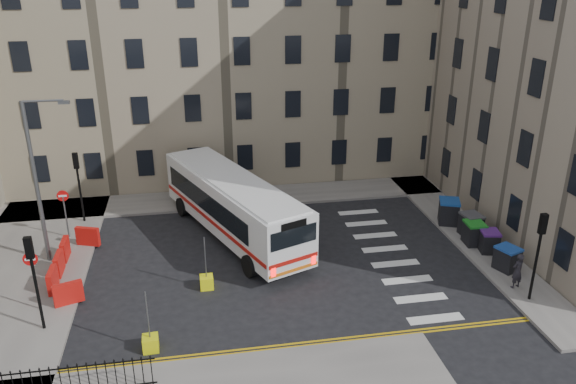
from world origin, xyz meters
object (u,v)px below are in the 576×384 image
object	(u,v)px
streetlamp	(36,181)
wheelie_bin_a	(507,258)
bus	(233,204)
bollard_chevron	(151,343)
wheelie_bin_c	(474,233)
bollard_yellow	(207,282)
pedestrian	(517,271)
wheelie_bin_d	(471,225)
wheelie_bin_b	(489,241)
wheelie_bin_e	(449,211)

from	to	relation	value
streetlamp	wheelie_bin_a	size ratio (longest dim) A/B	6.15
bus	bollard_chevron	bearing A→B (deg)	-135.38
wheelie_bin_c	bollard_yellow	distance (m)	14.15
bus	pedestrian	size ratio (longest dim) A/B	7.24
streetlamp	wheelie_bin_d	distance (m)	22.30
wheelie_bin_a	streetlamp	bearing A→B (deg)	145.59
bus	wheelie_bin_c	distance (m)	12.85
wheelie_bin_b	wheelie_bin_d	xyz separation A→B (m)	(-0.05, 1.87, 0.06)
bollard_yellow	wheelie_bin_d	bearing A→B (deg)	10.53
wheelie_bin_e	pedestrian	size ratio (longest dim) A/B	0.93
bus	wheelie_bin_a	distance (m)	14.13
streetlamp	wheelie_bin_d	world-z (taller)	streetlamp
wheelie_bin_d	bollard_chevron	distance (m)	18.02
bus	bollard_chevron	world-z (taller)	bus
wheelie_bin_a	wheelie_bin_b	xyz separation A→B (m)	(0.07, 1.88, -0.02)
wheelie_bin_c	wheelie_bin_d	distance (m)	1.00
wheelie_bin_c	pedestrian	world-z (taller)	pedestrian
wheelie_bin_c	bollard_chevron	bearing A→B (deg)	-155.96
wheelie_bin_b	streetlamp	bearing A→B (deg)	-175.74
wheelie_bin_e	bollard_yellow	world-z (taller)	wheelie_bin_e
streetlamp	bollard_yellow	world-z (taller)	streetlamp
wheelie_bin_b	wheelie_bin_e	distance (m)	3.65
streetlamp	bollard_chevron	bearing A→B (deg)	-56.38
wheelie_bin_c	wheelie_bin_e	xyz separation A→B (m)	(-0.17, 2.69, 0.09)
streetlamp	wheelie_bin_d	xyz separation A→B (m)	(21.98, -1.16, -3.56)
wheelie_bin_c	wheelie_bin_d	size ratio (longest dim) A/B	0.97
wheelie_bin_e	pedestrian	distance (m)	7.07
streetlamp	bollard_yellow	xyz separation A→B (m)	(7.64, -3.83, -4.04)
pedestrian	bollard_chevron	bearing A→B (deg)	-11.52
wheelie_bin_e	bollard_yellow	distance (m)	14.56
wheelie_bin_e	wheelie_bin_a	bearing A→B (deg)	-64.53
wheelie_bin_e	bollard_yellow	xyz separation A→B (m)	(-13.86, -4.40, -0.55)
wheelie_bin_d	bollard_yellow	size ratio (longest dim) A/B	2.08
wheelie_bin_c	wheelie_bin_e	world-z (taller)	wheelie_bin_e
wheelie_bin_c	pedestrian	size ratio (longest dim) A/B	0.72
wheelie_bin_c	bollard_yellow	world-z (taller)	wheelie_bin_c
wheelie_bin_d	pedestrian	bearing A→B (deg)	-101.34
streetlamp	pedestrian	distance (m)	22.71
wheelie_bin_b	bollard_chevron	size ratio (longest dim) A/B	1.99
wheelie_bin_d	pedestrian	xyz separation A→B (m)	(-0.48, -5.33, 0.21)
bollard_yellow	streetlamp	bearing A→B (deg)	153.38
wheelie_bin_b	bollard_yellow	size ratio (longest dim) A/B	1.99
bus	bollard_chevron	xyz separation A→B (m)	(-4.04, -9.37, -1.61)
wheelie_bin_e	pedestrian	bearing A→B (deg)	-69.30
wheelie_bin_a	wheelie_bin_e	bearing A→B (deg)	72.92
wheelie_bin_d	bus	bearing A→B (deg)	162.51
pedestrian	wheelie_bin_e	bearing A→B (deg)	-106.88
wheelie_bin_b	bollard_yellow	xyz separation A→B (m)	(-14.39, -0.80, -0.42)
wheelie_bin_b	wheelie_bin_c	xyz separation A→B (m)	(-0.36, 0.92, 0.04)
bollard_chevron	wheelie_bin_b	bearing A→B (deg)	16.55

